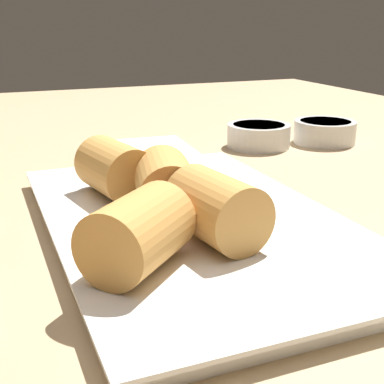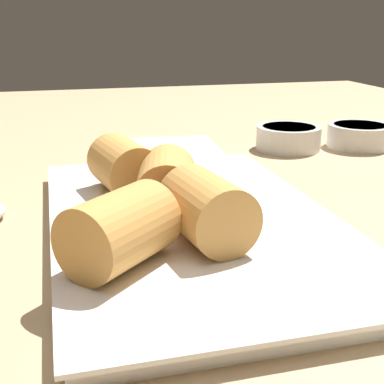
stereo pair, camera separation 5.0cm
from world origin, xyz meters
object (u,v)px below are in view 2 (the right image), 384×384
(dipping_bowl_near, at_px, (288,137))
(napkin, at_px, (173,151))
(dipping_bowl_far, at_px, (359,135))
(serving_plate, at_px, (192,224))

(dipping_bowl_near, distance_m, napkin, 0.15)
(dipping_bowl_near, xyz_separation_m, dipping_bowl_far, (0.01, 0.09, 0.00))
(serving_plate, height_order, napkin, serving_plate)
(dipping_bowl_far, bearing_deg, dipping_bowl_near, -97.57)
(dipping_bowl_near, height_order, napkin, dipping_bowl_near)
(serving_plate, distance_m, dipping_bowl_near, 0.31)
(serving_plate, bearing_deg, dipping_bowl_far, 128.43)
(serving_plate, height_order, dipping_bowl_near, dipping_bowl_near)
(dipping_bowl_near, relative_size, dipping_bowl_far, 1.00)
(serving_plate, distance_m, dipping_bowl_far, 0.36)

